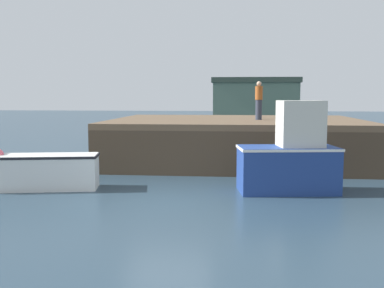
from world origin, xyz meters
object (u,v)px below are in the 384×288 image
fishing_boat_near_left (34,169)px  dockworker (259,100)px  rowboat (292,179)px  fishing_boat_near_right (290,158)px

fishing_boat_near_left → dockworker: (7.67, 6.69, 2.21)m
dockworker → rowboat: bearing=-79.4°
rowboat → dockworker: bearing=100.6°
rowboat → dockworker: (-0.94, 5.01, 2.68)m
fishing_boat_near_left → fishing_boat_near_right: 8.42m
fishing_boat_near_left → fishing_boat_near_right: fishing_boat_near_right is taller
fishing_boat_near_left → fishing_boat_near_right: size_ratio=1.24×
fishing_boat_near_left → dockworker: 10.42m
fishing_boat_near_right → dockworker: dockworker is taller
fishing_boat_near_right → rowboat: 1.58m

